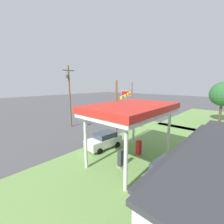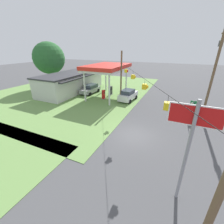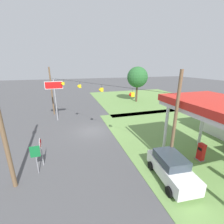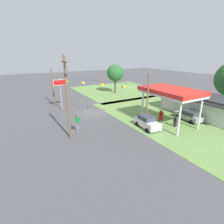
% 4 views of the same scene
% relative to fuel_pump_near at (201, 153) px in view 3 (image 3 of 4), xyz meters
% --- Properties ---
extents(ground_plane, '(160.00, 160.00, 0.00)m').
position_rel_fuel_pump_near_xyz_m(ground_plane, '(-8.86, -8.16, -0.77)').
color(ground_plane, '#4C4C4F').
extents(grass_verge_opposite_corner, '(24.00, 24.00, 0.04)m').
position_rel_fuel_pump_near_xyz_m(grass_verge_opposite_corner, '(-24.86, 7.84, -0.75)').
color(grass_verge_opposite_corner, '#6B934C').
rests_on(grass_verge_opposite_corner, ground).
extents(fuel_pump_near, '(0.71, 0.56, 1.62)m').
position_rel_fuel_pump_near_xyz_m(fuel_pump_near, '(0.00, 0.00, 0.00)').
color(fuel_pump_near, gray).
rests_on(fuel_pump_near, ground).
extents(car_at_pumps_front, '(4.44, 2.40, 1.89)m').
position_rel_fuel_pump_near_xyz_m(car_at_pumps_front, '(1.15, -4.00, 0.20)').
color(car_at_pumps_front, white).
rests_on(car_at_pumps_front, ground).
extents(stop_sign_roadside, '(0.80, 0.08, 2.50)m').
position_rel_fuel_pump_near_xyz_m(stop_sign_roadside, '(-3.29, -13.19, 1.04)').
color(stop_sign_roadside, '#99999E').
rests_on(stop_sign_roadside, ground).
extents(stop_sign_overhead, '(0.22, 2.46, 6.19)m').
position_rel_fuel_pump_near_xyz_m(stop_sign_overhead, '(-14.37, -12.48, 3.70)').
color(stop_sign_overhead, gray).
rests_on(stop_sign_overhead, ground).
extents(route_sign, '(0.10, 0.70, 2.40)m').
position_rel_fuel_pump_near_xyz_m(route_sign, '(-2.31, -13.44, 0.94)').
color(route_sign, gray).
rests_on(route_sign, ground).
extents(signal_span_gantry, '(17.86, 10.24, 7.83)m').
position_rel_fuel_pump_near_xyz_m(signal_span_gantry, '(-8.86, -8.17, 3.52)').
color(signal_span_gantry, brown).
rests_on(signal_span_gantry, ground).
extents(tree_west_verge, '(4.53, 4.53, 7.82)m').
position_rel_fuel_pump_near_xyz_m(tree_west_verge, '(-22.03, 4.41, 4.76)').
color(tree_west_verge, '#4C3828').
rests_on(tree_west_verge, ground).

